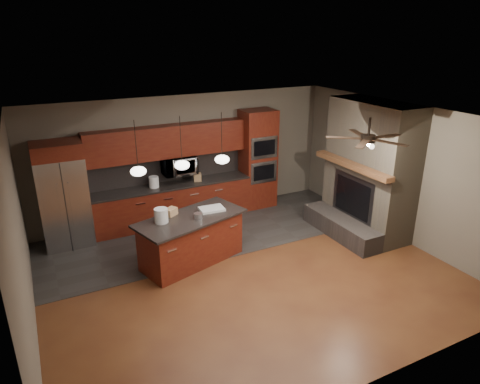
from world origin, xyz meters
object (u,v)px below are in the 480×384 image
paint_can (198,216)px  paint_tray (212,209)px  counter_box (198,177)px  counter_bucket (154,182)px  microwave (179,165)px  kitchen_island (191,239)px  cardboard_box (171,212)px  refrigerator (63,195)px  oven_tower (258,159)px  white_bucket (161,215)px

paint_can → paint_tray: (0.37, 0.25, -0.03)m
counter_box → counter_bucket: bearing=-164.7°
microwave → paint_can: size_ratio=4.66×
kitchen_island → cardboard_box: size_ratio=10.19×
microwave → refrigerator: 2.47m
oven_tower → white_bucket: bearing=-148.1°
kitchen_island → paint_can: size_ratio=14.01×
oven_tower → kitchen_island: (-2.45, -1.89, -0.73)m
oven_tower → paint_tray: (-1.98, -1.77, -0.25)m
white_bucket → kitchen_island: bearing=-2.6°
microwave → kitchen_island: (-0.48, -1.95, -0.83)m
microwave → cardboard_box: size_ratio=3.39×
counter_bucket → white_bucket: bearing=-102.4°
paint_tray → counter_box: size_ratio=2.46×
refrigerator → paint_can: bearing=-43.1°
counter_bucket → counter_box: bearing=-2.9°
oven_tower → paint_tray: 2.66m
oven_tower → cardboard_box: 3.20m
paint_can → refrigerator: bearing=136.9°
microwave → counter_bucket: microwave is taller
paint_tray → microwave: bearing=94.4°
oven_tower → counter_bucket: oven_tower is taller
refrigerator → counter_bucket: refrigerator is taller
paint_can → counter_bucket: 2.04m
paint_tray → counter_box: 1.77m
kitchen_island → paint_tray: bearing=-1.9°
white_bucket → cardboard_box: size_ratio=1.20×
kitchen_island → counter_bucket: (-0.13, 1.90, 0.56)m
kitchen_island → white_bucket: 0.79m
microwave → paint_tray: microwave is taller
microwave → kitchen_island: 2.17m
white_bucket → paint_tray: white_bucket is taller
microwave → paint_can: bearing=-100.2°
white_bucket → counter_bucket: (0.41, 1.87, -0.03)m
oven_tower → paint_can: oven_tower is taller
refrigerator → counter_bucket: size_ratio=8.83×
counter_bucket → counter_box: counter_bucket is taller
refrigerator → kitchen_island: bearing=-42.5°
oven_tower → counter_bucket: (-2.58, 0.01, -0.17)m
oven_tower → microwave: size_ratio=3.25×
kitchen_island → counter_box: (0.87, 1.85, 0.53)m
cardboard_box → refrigerator: bearing=106.7°
paint_can → cardboard_box: cardboard_box is taller
refrigerator → paint_can: size_ratio=13.61×
microwave → counter_box: bearing=-14.3°
paint_can → cardboard_box: bearing=136.5°
white_bucket → paint_tray: 1.02m
microwave → refrigerator: (-2.46, -0.13, -0.23)m
oven_tower → cardboard_box: (-2.74, -1.65, -0.20)m
cardboard_box → paint_can: bearing=-73.9°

